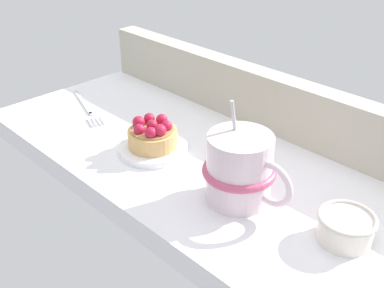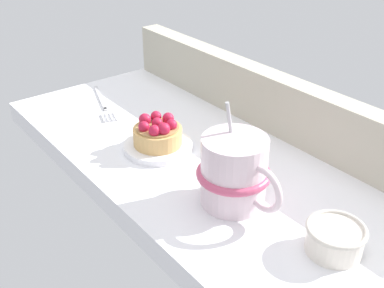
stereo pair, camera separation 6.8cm
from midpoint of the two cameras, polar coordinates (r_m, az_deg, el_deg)
The scene contains 7 objects.
ground_plane at distance 75.65cm, azimuth 3.84°, elevation -2.59°, with size 76.70×34.63×3.70cm, color white.
window_rail_back at distance 82.42cm, azimuth 12.06°, elevation 4.95°, with size 75.17×3.91×9.79cm, color #B2AD99.
dessert_plate at distance 75.81cm, azimuth -1.57°, elevation -0.39°, with size 11.04×11.04×1.04cm.
raspberry_tart at distance 74.58cm, azimuth -1.59°, elevation 1.29°, with size 7.80×7.80×4.65cm.
coffee_mug at distance 62.14cm, azimuth 8.29°, elevation -3.46°, with size 13.39×9.92×14.03cm.
dessert_fork at distance 92.45cm, azimuth -8.68°, elevation 4.92°, with size 16.57×6.99×0.60cm.
sugar_bowl at distance 59.02cm, azimuth 20.09°, elevation -10.73°, with size 7.07×7.07×3.52cm.
Camera 2 is at (49.48, -40.78, 38.31)cm, focal length 44.22 mm.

